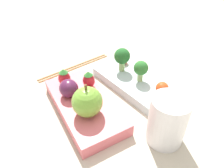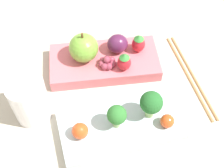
% 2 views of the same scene
% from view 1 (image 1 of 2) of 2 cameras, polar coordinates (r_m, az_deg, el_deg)
% --- Properties ---
extents(ground_plane, '(4.00, 4.00, 0.00)m').
position_cam_1_polar(ground_plane, '(0.45, -1.09, -2.94)').
color(ground_plane, '#BCB29E').
extents(bento_box_savoury, '(0.21, 0.11, 0.02)m').
position_cam_1_polar(bento_box_savoury, '(0.47, 6.91, 0.43)').
color(bento_box_savoury, silver).
rests_on(bento_box_savoury, ground_plane).
extents(bento_box_fruit, '(0.22, 0.12, 0.03)m').
position_cam_1_polar(bento_box_fruit, '(0.41, -8.04, -5.96)').
color(bento_box_fruit, '#DB6670').
rests_on(bento_box_fruit, ground_plane).
extents(broccoli_floret_0, '(0.04, 0.04, 0.06)m').
position_cam_1_polar(broccoli_floret_0, '(0.48, 2.90, 7.74)').
color(broccoli_floret_0, '#93B770').
rests_on(broccoli_floret_0, bento_box_savoury).
extents(broccoli_floret_1, '(0.03, 0.03, 0.05)m').
position_cam_1_polar(broccoli_floret_1, '(0.45, 8.25, 4.34)').
color(broccoli_floret_1, '#93B770').
rests_on(broccoli_floret_1, bento_box_savoury).
extents(cherry_tomato_0, '(0.02, 0.02, 0.02)m').
position_cam_1_polar(cherry_tomato_0, '(0.52, 3.41, 7.05)').
color(cherry_tomato_0, '#DB4C1E').
rests_on(cherry_tomato_0, bento_box_savoury).
extents(cherry_tomato_1, '(0.03, 0.03, 0.03)m').
position_cam_1_polar(cherry_tomato_1, '(0.43, 14.14, -1.16)').
color(cherry_tomato_1, '#DB4C1E').
rests_on(cherry_tomato_1, bento_box_savoury).
extents(apple, '(0.06, 0.06, 0.07)m').
position_cam_1_polar(apple, '(0.36, -7.09, -5.06)').
color(apple, '#70A838').
rests_on(apple, bento_box_fruit).
extents(strawberry_0, '(0.03, 0.03, 0.04)m').
position_cam_1_polar(strawberry_0, '(0.44, -13.49, 1.87)').
color(strawberry_0, red).
rests_on(strawberry_0, bento_box_fruit).
extents(strawberry_1, '(0.03, 0.03, 0.04)m').
position_cam_1_polar(strawberry_1, '(0.42, -6.66, 1.24)').
color(strawberry_1, red).
rests_on(strawberry_1, bento_box_fruit).
extents(plum, '(0.04, 0.04, 0.04)m').
position_cam_1_polar(plum, '(0.41, -12.26, -1.19)').
color(plum, '#511E42').
rests_on(plum, bento_box_fruit).
extents(grape_cluster, '(0.03, 0.03, 0.02)m').
position_cam_1_polar(grape_cluster, '(0.40, -6.15, -2.68)').
color(grape_cluster, '#93384C').
rests_on(grape_cluster, bento_box_fruit).
extents(drinking_cup, '(0.06, 0.06, 0.09)m').
position_cam_1_polar(drinking_cup, '(0.35, 15.49, -10.05)').
color(drinking_cup, white).
rests_on(drinking_cup, ground_plane).
extents(chopsticks_pair, '(0.03, 0.21, 0.01)m').
position_cam_1_polar(chopsticks_pair, '(0.55, -10.56, 4.94)').
color(chopsticks_pair, '#A37547').
rests_on(chopsticks_pair, ground_plane).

